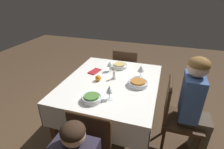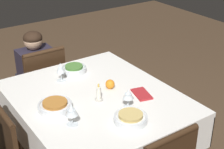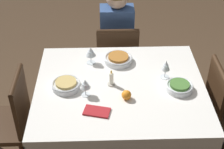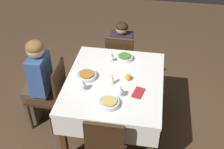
# 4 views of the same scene
# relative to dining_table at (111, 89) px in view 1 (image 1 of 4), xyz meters

# --- Properties ---
(ground_plane) EXTENTS (8.00, 8.00, 0.00)m
(ground_plane) POSITION_rel_dining_table_xyz_m (0.00, 0.00, -0.65)
(ground_plane) COLOR #4C3826
(dining_table) EXTENTS (1.20, 1.02, 0.75)m
(dining_table) POSITION_rel_dining_table_xyz_m (0.00, 0.00, 0.00)
(dining_table) COLOR white
(dining_table) RESTS_ON ground_plane
(chair_north) EXTENTS (0.40, 0.40, 0.85)m
(chair_north) POSITION_rel_dining_table_xyz_m (0.01, 0.74, -0.18)
(chair_north) COLOR #382314
(chair_north) RESTS_ON ground_plane
(chair_west) EXTENTS (0.40, 0.40, 0.85)m
(chair_west) POSITION_rel_dining_table_xyz_m (-0.83, -0.02, -0.18)
(chair_west) COLOR #382314
(chair_west) RESTS_ON ground_plane
(person_adult_denim) EXTENTS (0.30, 0.34, 1.14)m
(person_adult_denim) POSITION_rel_dining_table_xyz_m (0.01, 0.89, -0.01)
(person_adult_denim) COLOR #4C4233
(person_adult_denim) RESTS_ON ground_plane
(bowl_north) EXTENTS (0.22, 0.22, 0.06)m
(bowl_north) POSITION_rel_dining_table_xyz_m (0.00, 0.30, 0.12)
(bowl_north) COLOR silver
(bowl_north) RESTS_ON dining_table
(wine_glass_north) EXTENTS (0.08, 0.08, 0.14)m
(wine_glass_north) POSITION_rel_dining_table_xyz_m (-0.21, 0.29, 0.19)
(wine_glass_north) COLOR white
(wine_glass_north) RESTS_ON dining_table
(bowl_east) EXTENTS (0.19, 0.19, 0.06)m
(bowl_east) POSITION_rel_dining_table_xyz_m (0.41, -0.06, 0.12)
(bowl_east) COLOR silver
(bowl_east) RESTS_ON dining_table
(wine_glass_east) EXTENTS (0.07, 0.07, 0.15)m
(wine_glass_east) POSITION_rel_dining_table_xyz_m (0.33, 0.09, 0.20)
(wine_glass_east) COLOR white
(wine_glass_east) RESTS_ON dining_table
(bowl_west) EXTENTS (0.20, 0.20, 0.06)m
(bowl_west) POSITION_rel_dining_table_xyz_m (-0.38, -0.01, 0.12)
(bowl_west) COLOR silver
(bowl_west) RESTS_ON dining_table
(wine_glass_west) EXTENTS (0.07, 0.07, 0.13)m
(wine_glass_west) POSITION_rel_dining_table_xyz_m (-0.24, -0.09, 0.19)
(wine_glass_west) COLOR white
(wine_glass_west) RESTS_ON dining_table
(candle_centerpiece) EXTENTS (0.05, 0.05, 0.13)m
(candle_centerpiece) POSITION_rel_dining_table_xyz_m (-0.06, 0.01, 0.14)
(candle_centerpiece) COLOR beige
(candle_centerpiece) RESTS_ON dining_table
(orange_fruit) EXTENTS (0.07, 0.07, 0.07)m
(orange_fruit) POSITION_rel_dining_table_xyz_m (0.03, -0.14, 0.13)
(orange_fruit) COLOR orange
(orange_fruit) RESTS_ON dining_table
(napkin_red_folded) EXTENTS (0.19, 0.13, 0.01)m
(napkin_red_folded) POSITION_rel_dining_table_xyz_m (-0.17, -0.27, 0.10)
(napkin_red_folded) COLOR #AD2328
(napkin_red_folded) RESTS_ON dining_table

